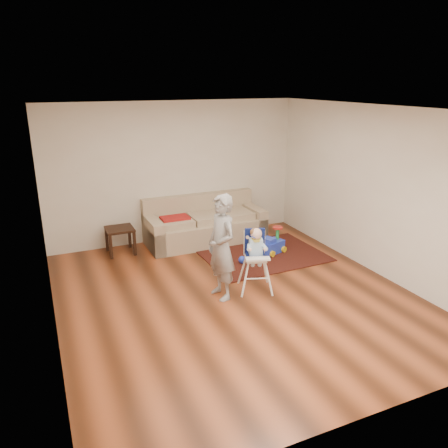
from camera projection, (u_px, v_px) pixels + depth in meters
name	position (u px, v px, depth m)	size (l,w,h in m)	color
ground	(235.00, 295.00, 6.52)	(5.50, 5.50, 0.00)	#431F0E
room_envelope	(221.00, 165.00, 6.38)	(5.04, 5.52, 2.72)	beige
sofa	(205.00, 220.00, 8.54)	(2.32, 0.97, 0.89)	tan
side_table	(120.00, 241.00, 8.03)	(0.49, 0.49, 0.49)	black
area_rug	(263.00, 255.00, 7.99)	(2.12, 1.59, 0.02)	black
ride_on_toy	(272.00, 240.00, 8.02)	(0.43, 0.31, 0.47)	blue
toy_ball	(242.00, 260.00, 7.58)	(0.13, 0.13, 0.13)	blue
high_chair	(256.00, 260.00, 6.55)	(0.59, 0.59, 1.00)	white
adult	(222.00, 247.00, 6.24)	(0.57, 0.37, 1.56)	gray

